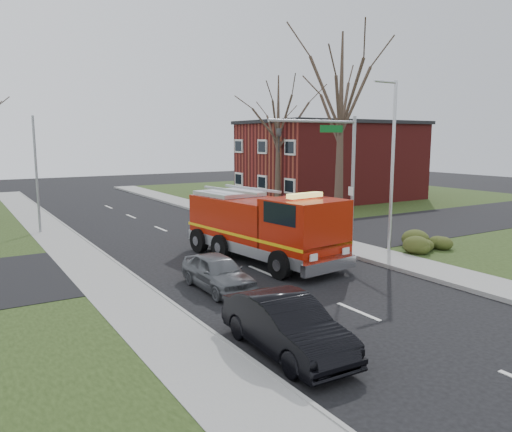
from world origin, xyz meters
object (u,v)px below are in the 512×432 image
parked_car_maroon (218,272)px  parked_car_gray (286,325)px  fire_engine (264,228)px  traffic_signal_mast (334,158)px

parked_car_maroon → parked_car_gray: size_ratio=0.86×
fire_engine → parked_car_gray: bearing=-125.9°
parked_car_maroon → fire_engine: bearing=36.7°
fire_engine → parked_car_maroon: bearing=-150.6°
parked_car_gray → parked_car_maroon: bearing=81.7°
fire_engine → parked_car_maroon: fire_engine is taller
traffic_signal_mast → parked_car_maroon: traffic_signal_mast is taller
traffic_signal_mast → parked_car_gray: size_ratio=1.47×
traffic_signal_mast → parked_car_gray: 13.24m
parked_car_maroon → parked_car_gray: 6.07m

